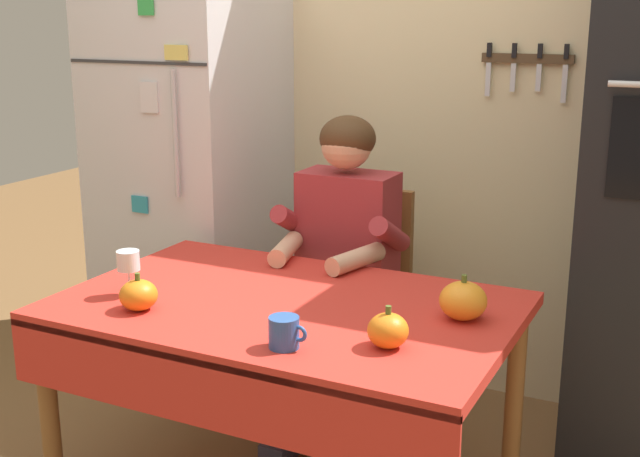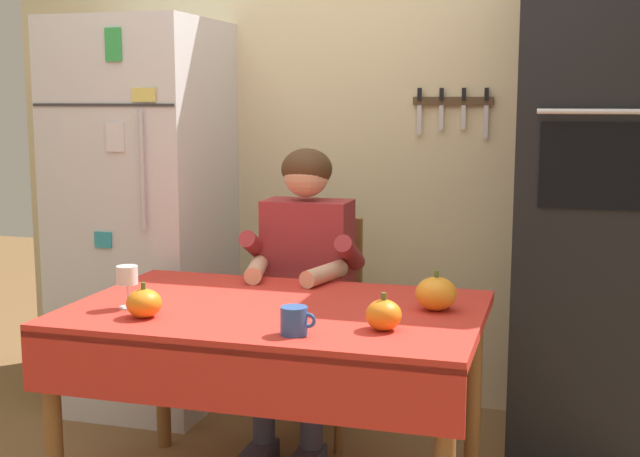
{
  "view_description": "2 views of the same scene",
  "coord_description": "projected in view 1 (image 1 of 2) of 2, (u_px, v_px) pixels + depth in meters",
  "views": [
    {
      "loc": [
        1.17,
        -2.02,
        1.62
      ],
      "look_at": [
        0.09,
        0.16,
        0.97
      ],
      "focal_mm": 46.26,
      "sensor_mm": 36.0,
      "label": 1
    },
    {
      "loc": [
        0.93,
        -2.57,
        1.44
      ],
      "look_at": [
        0.13,
        0.2,
        1.0
      ],
      "focal_mm": 47.33,
      "sensor_mm": 36.0,
      "label": 2
    }
  ],
  "objects": [
    {
      "name": "coffee_mug",
      "position": [
        285.0,
        332.0,
        2.2
      ],
      "size": [
        0.11,
        0.08,
        0.09
      ],
      "color": "#2D569E",
      "rests_on": "dining_table"
    },
    {
      "name": "back_wall_assembly",
      "position": [
        437.0,
        88.0,
        3.48
      ],
      "size": [
        3.7,
        0.13,
        2.6
      ],
      "color": "beige",
      "rests_on": "ground"
    },
    {
      "name": "dining_table",
      "position": [
        283.0,
        330.0,
        2.56
      ],
      "size": [
        1.4,
        0.9,
        0.74
      ],
      "color": "brown",
      "rests_on": "ground"
    },
    {
      "name": "seated_person",
      "position": [
        340.0,
        252.0,
        3.1
      ],
      "size": [
        0.47,
        0.55,
        1.25
      ],
      "color": "#38384C",
      "rests_on": "ground"
    },
    {
      "name": "pumpkin_large",
      "position": [
        463.0,
        301.0,
        2.4
      ],
      "size": [
        0.14,
        0.14,
        0.14
      ],
      "color": "orange",
      "rests_on": "dining_table"
    },
    {
      "name": "pumpkin_small",
      "position": [
        388.0,
        330.0,
        2.2
      ],
      "size": [
        0.11,
        0.11,
        0.12
      ],
      "color": "orange",
      "rests_on": "dining_table"
    },
    {
      "name": "chair_behind_person",
      "position": [
        360.0,
        294.0,
        3.32
      ],
      "size": [
        0.4,
        0.4,
        0.93
      ],
      "color": "brown",
      "rests_on": "ground"
    },
    {
      "name": "refrigerator",
      "position": [
        192.0,
        177.0,
        3.67
      ],
      "size": [
        0.68,
        0.71,
        1.8
      ],
      "color": "silver",
      "rests_on": "ground"
    },
    {
      "name": "pumpkin_medium",
      "position": [
        138.0,
        295.0,
        2.48
      ],
      "size": [
        0.12,
        0.12,
        0.12
      ],
      "color": "orange",
      "rests_on": "dining_table"
    },
    {
      "name": "wine_glass",
      "position": [
        128.0,
        263.0,
        2.59
      ],
      "size": [
        0.07,
        0.07,
        0.15
      ],
      "color": "white",
      "rests_on": "dining_table"
    }
  ]
}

